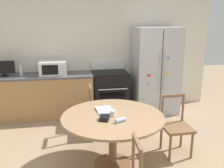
# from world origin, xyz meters

# --- Properties ---
(back_wall) EXTENTS (5.20, 0.10, 2.60)m
(back_wall) POSITION_xyz_m (0.00, 2.65, 1.30)
(back_wall) COLOR silver
(back_wall) RESTS_ON ground_plane
(kitchen_counter) EXTENTS (2.07, 0.64, 0.90)m
(kitchen_counter) POSITION_xyz_m (-1.18, 2.29, 0.45)
(kitchen_counter) COLOR #AD7F4C
(kitchen_counter) RESTS_ON ground_plane
(refrigerator) EXTENTS (0.94, 0.79, 1.85)m
(refrigerator) POSITION_xyz_m (1.22, 2.20, 0.92)
(refrigerator) COLOR #B2B5BA
(refrigerator) RESTS_ON ground_plane
(oven_range) EXTENTS (0.74, 0.68, 1.08)m
(oven_range) POSITION_xyz_m (0.23, 2.26, 0.47)
(oven_range) COLOR black
(oven_range) RESTS_ON ground_plane
(microwave) EXTENTS (0.54, 0.39, 0.28)m
(microwave) POSITION_xyz_m (-0.95, 2.28, 1.04)
(microwave) COLOR white
(microwave) RESTS_ON kitchen_counter
(countertop_tv) EXTENTS (0.43, 0.16, 0.31)m
(countertop_tv) POSITION_xyz_m (-1.91, 2.32, 1.07)
(countertop_tv) COLOR black
(countertop_tv) RESTS_ON kitchen_counter
(counter_bottle) EXTENTS (0.07, 0.07, 0.27)m
(counter_bottle) POSITION_xyz_m (-1.58, 2.30, 1.00)
(counter_bottle) COLOR silver
(counter_bottle) RESTS_ON kitchen_counter
(dining_table) EXTENTS (1.41, 1.41, 0.75)m
(dining_table) POSITION_xyz_m (-0.07, 0.25, 0.63)
(dining_table) COLOR #997551
(dining_table) RESTS_ON ground_plane
(dining_chair_far) EXTENTS (0.43, 0.43, 0.90)m
(dining_chair_far) POSITION_xyz_m (-0.12, 1.27, 0.43)
(dining_chair_far) COLOR brown
(dining_chair_far) RESTS_ON ground_plane
(dining_chair_right) EXTENTS (0.43, 0.43, 0.90)m
(dining_chair_right) POSITION_xyz_m (0.94, 0.40, 0.43)
(dining_chair_right) COLOR brown
(dining_chair_right) RESTS_ON ground_plane
(candle_glass) EXTENTS (0.08, 0.08, 0.08)m
(candle_glass) POSITION_xyz_m (-0.07, 0.24, 0.78)
(candle_glass) COLOR silver
(candle_glass) RESTS_ON dining_table
(folded_napkin) EXTENTS (0.16, 0.12, 0.05)m
(folded_napkin) POSITION_xyz_m (-0.01, 0.03, 0.77)
(folded_napkin) COLOR #A3BCDB
(folded_napkin) RESTS_ON dining_table
(wallet) EXTENTS (0.16, 0.16, 0.07)m
(wallet) POSITION_xyz_m (-0.21, 0.12, 0.77)
(wallet) COLOR black
(wallet) RESTS_ON dining_table
(mail_stack) EXTENTS (0.26, 0.33, 0.02)m
(mail_stack) POSITION_xyz_m (-0.15, 0.45, 0.76)
(mail_stack) COLOR white
(mail_stack) RESTS_ON dining_table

